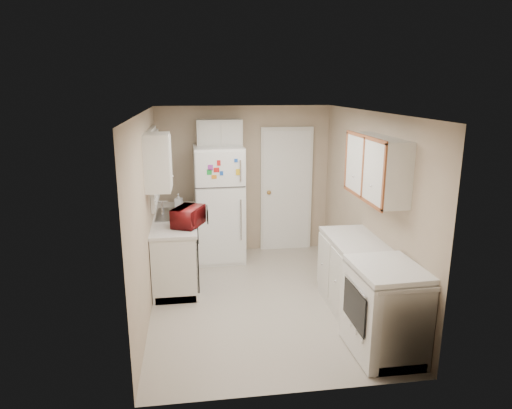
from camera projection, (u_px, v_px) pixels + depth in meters
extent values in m
plane|color=beige|center=(261.00, 299.00, 5.96)|extent=(3.80, 3.80, 0.00)
plane|color=white|center=(262.00, 112.00, 5.35)|extent=(3.80, 3.80, 0.00)
plane|color=tan|center=(146.00, 215.00, 5.47)|extent=(3.80, 3.80, 0.00)
plane|color=tan|center=(369.00, 207.00, 5.84)|extent=(3.80, 3.80, 0.00)
plane|color=tan|center=(244.00, 180.00, 7.48)|extent=(2.80, 2.80, 0.00)
plane|color=tan|center=(296.00, 270.00, 3.84)|extent=(2.80, 2.80, 0.00)
cube|color=silver|center=(177.00, 247.00, 6.56)|extent=(0.60, 1.80, 0.90)
cube|color=black|center=(197.00, 259.00, 6.01)|extent=(0.03, 0.58, 0.72)
cube|color=gray|center=(176.00, 217.00, 6.60)|extent=(0.54, 0.74, 0.16)
imported|color=maroon|center=(188.00, 215.00, 6.01)|extent=(0.53, 0.42, 0.31)
imported|color=silver|center=(179.00, 201.00, 6.93)|extent=(0.12, 0.13, 0.22)
cube|color=silver|center=(154.00, 167.00, 6.38)|extent=(0.10, 0.98, 1.08)
cube|color=silver|center=(158.00, 162.00, 5.55)|extent=(0.30, 0.45, 0.70)
cube|color=white|center=(219.00, 204.00, 7.15)|extent=(0.76, 0.74, 1.81)
cube|color=silver|center=(219.00, 132.00, 7.08)|extent=(0.70, 0.30, 0.40)
cube|color=white|center=(286.00, 190.00, 7.58)|extent=(0.86, 0.06, 2.08)
cube|color=silver|center=(367.00, 288.00, 5.23)|extent=(0.60, 2.00, 0.90)
cube|color=white|center=(385.00, 310.00, 4.66)|extent=(0.68, 0.83, 0.97)
cube|color=silver|center=(377.00, 168.00, 5.19)|extent=(0.30, 1.20, 0.70)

